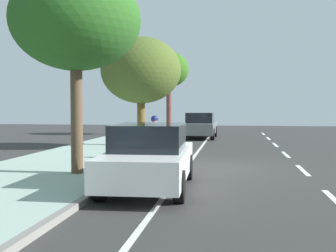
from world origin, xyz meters
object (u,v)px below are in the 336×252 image
object	(u,v)px
parked_sedan_white_second	(150,157)
cyclist_with_backpack	(154,134)
street_tree_far_end	(76,21)
parked_sedan_grey_nearest	(200,126)
fire_hydrant	(156,137)
street_tree_near_cyclist	(169,70)
street_tree_mid_block	(141,71)
bicycle_at_curb	(158,153)

from	to	relation	value
parked_sedan_white_second	cyclist_with_backpack	world-z (taller)	cyclist_with_backpack
parked_sedan_white_second	street_tree_far_end	distance (m)	4.26
parked_sedan_grey_nearest	street_tree_far_end	size ratio (longest dim) A/B	0.82
parked_sedan_grey_nearest	fire_hydrant	distance (m)	7.17
cyclist_with_backpack	street_tree_near_cyclist	distance (m)	13.99
parked_sedan_white_second	street_tree_mid_block	world-z (taller)	street_tree_mid_block
street_tree_far_end	fire_hydrant	distance (m)	8.47
street_tree_near_cyclist	street_tree_mid_block	xyz separation A→B (m)	(0.00, 8.73, -0.70)
bicycle_at_curb	fire_hydrant	size ratio (longest dim) A/B	1.69
bicycle_at_curb	fire_hydrant	xyz separation A→B (m)	(0.89, -4.61, 0.20)
cyclist_with_backpack	street_tree_near_cyclist	world-z (taller)	street_tree_near_cyclist
street_tree_near_cyclist	fire_hydrant	size ratio (longest dim) A/B	6.32
parked_sedan_grey_nearest	street_tree_mid_block	distance (m)	7.33
parked_sedan_white_second	fire_hydrant	distance (m)	8.95
parked_sedan_grey_nearest	fire_hydrant	bearing A→B (deg)	78.40
bicycle_at_curb	street_tree_far_end	world-z (taller)	street_tree_far_end
parked_sedan_grey_nearest	street_tree_mid_block	bearing A→B (deg)	70.80
parked_sedan_grey_nearest	street_tree_near_cyclist	bearing A→B (deg)	-46.19
cyclist_with_backpack	fire_hydrant	xyz separation A→B (m)	(0.67, -4.18, -0.41)
bicycle_at_curb	fire_hydrant	distance (m)	4.70
bicycle_at_curb	cyclist_with_backpack	distance (m)	0.78
street_tree_near_cyclist	fire_hydrant	distance (m)	10.07
street_tree_mid_block	parked_sedan_grey_nearest	bearing A→B (deg)	-109.20
street_tree_mid_block	street_tree_far_end	world-z (taller)	street_tree_far_end
cyclist_with_backpack	street_tree_far_end	size ratio (longest dim) A/B	0.30
parked_sedan_grey_nearest	street_tree_far_end	distance (m)	15.20
parked_sedan_grey_nearest	street_tree_mid_block	world-z (taller)	street_tree_mid_block
parked_sedan_white_second	street_tree_near_cyclist	xyz separation A→B (m)	(2.22, -18.17, 3.48)
bicycle_at_curb	street_tree_mid_block	size ratio (longest dim) A/B	0.29
bicycle_at_curb	street_tree_far_end	bearing A→B (deg)	60.70
cyclist_with_backpack	parked_sedan_white_second	bearing A→B (deg)	99.24
parked_sedan_grey_nearest	street_tree_near_cyclist	size ratio (longest dim) A/B	0.83
street_tree_mid_block	street_tree_far_end	xyz separation A→B (m)	(0.00, 8.23, 0.65)
parked_sedan_white_second	bicycle_at_curb	world-z (taller)	parked_sedan_white_second
parked_sedan_white_second	street_tree_far_end	world-z (taller)	street_tree_far_end
parked_sedan_grey_nearest	bicycle_at_curb	xyz separation A→B (m)	(0.55, 11.63, -0.39)
parked_sedan_grey_nearest	street_tree_near_cyclist	xyz separation A→B (m)	(2.23, -2.32, 3.48)
parked_sedan_white_second	street_tree_mid_block	bearing A→B (deg)	-76.79
parked_sedan_white_second	cyclist_with_backpack	size ratio (longest dim) A/B	2.77
street_tree_far_end	street_tree_mid_block	bearing A→B (deg)	-90.00
cyclist_with_backpack	street_tree_far_end	world-z (taller)	street_tree_far_end
parked_sedan_white_second	street_tree_mid_block	size ratio (longest dim) A/B	0.91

